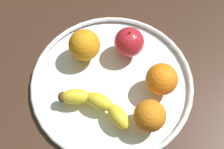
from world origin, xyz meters
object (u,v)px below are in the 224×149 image
Objects in this scene: fruit_bowl at (112,82)px; orange_front_right at (84,45)px; orange_back_left at (150,116)px; apple at (129,42)px; banana at (96,104)px; orange_back_right at (162,79)px.

orange_front_right is at bearing -18.42° from fruit_bowl.
orange_back_left is (-12.27, 4.82, 4.43)cm from fruit_bowl.
orange_back_left is (-13.06, 14.41, -0.15)cm from apple.
apple is (1.24, -17.46, 1.91)cm from banana.
apple is (0.80, -9.59, 4.57)cm from fruit_bowl.
orange_back_left is 23.39cm from orange_front_right.
orange_back_left is at bearing 132.19° from apple.
orange_back_left is at bearing 100.26° from orange_back_right.
apple reaches higher than orange_front_right.
apple is at bearing -90.23° from banana.
fruit_bowl is at bearing -91.06° from banana.
orange_back_right reaches higher than orange_back_left.
orange_back_right is (-10.16, -12.23, 1.94)cm from banana.
orange_back_right is at bearing -134.02° from banana.
banana is at bearing 93.24° from fruit_bowl.
orange_back_left reaches higher than fruit_bowl.
fruit_bowl is 13.90cm from orange_back_left.
apple is 19.45cm from orange_back_left.
orange_back_left is 0.92× the size of orange_front_right.
apple reaches higher than fruit_bowl.
orange_front_right is (10.14, -11.10, 2.09)cm from banana.
orange_front_right is (8.90, 6.36, 0.17)cm from apple.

